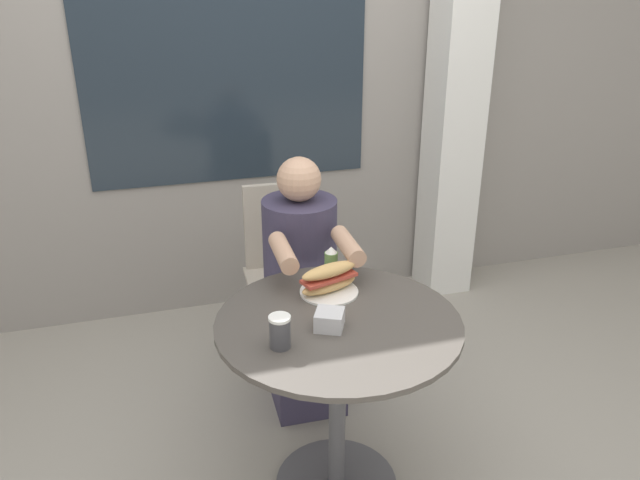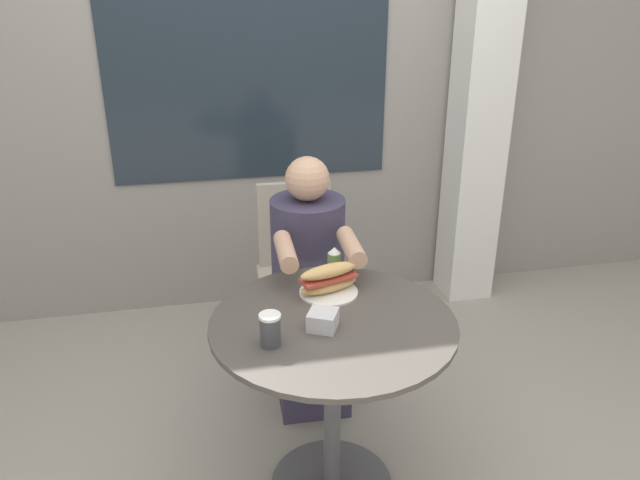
{
  "view_description": "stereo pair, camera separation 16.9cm",
  "coord_description": "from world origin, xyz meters",
  "px_view_note": "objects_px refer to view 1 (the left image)",
  "views": [
    {
      "loc": [
        -0.57,
        -1.7,
        1.79
      ],
      "look_at": [
        0.0,
        0.22,
        0.92
      ],
      "focal_mm": 35.0,
      "sensor_mm": 36.0,
      "label": 1
    },
    {
      "loc": [
        -0.4,
        -1.74,
        1.79
      ],
      "look_at": [
        0.0,
        0.22,
        0.92
      ],
      "focal_mm": 35.0,
      "sensor_mm": 36.0,
      "label": 2
    }
  ],
  "objects_px": {
    "cafe_table": "(338,366)",
    "seated_diner": "(302,299)",
    "diner_chair": "(284,258)",
    "condiment_bottle": "(331,261)",
    "drink_cup": "(280,332)",
    "sandwich_on_plate": "(329,280)"
  },
  "relations": [
    {
      "from": "cafe_table",
      "to": "seated_diner",
      "type": "relative_size",
      "value": 0.75
    },
    {
      "from": "seated_diner",
      "to": "diner_chair",
      "type": "bearing_deg",
      "value": -88.72
    },
    {
      "from": "diner_chair",
      "to": "condiment_bottle",
      "type": "height_order",
      "value": "diner_chair"
    },
    {
      "from": "diner_chair",
      "to": "seated_diner",
      "type": "bearing_deg",
      "value": 91.28
    },
    {
      "from": "seated_diner",
      "to": "drink_cup",
      "type": "bearing_deg",
      "value": 71.94
    },
    {
      "from": "diner_chair",
      "to": "seated_diner",
      "type": "height_order",
      "value": "seated_diner"
    },
    {
      "from": "cafe_table",
      "to": "condiment_bottle",
      "type": "distance_m",
      "value": 0.42
    },
    {
      "from": "seated_diner",
      "to": "condiment_bottle",
      "type": "relative_size",
      "value": 9.92
    },
    {
      "from": "cafe_table",
      "to": "drink_cup",
      "type": "relative_size",
      "value": 7.69
    },
    {
      "from": "diner_chair",
      "to": "drink_cup",
      "type": "distance_m",
      "value": 1.09
    },
    {
      "from": "diner_chair",
      "to": "sandwich_on_plate",
      "type": "distance_m",
      "value": 0.78
    },
    {
      "from": "diner_chair",
      "to": "sandwich_on_plate",
      "type": "xyz_separation_m",
      "value": [
        -0.01,
        -0.74,
        0.25
      ]
    },
    {
      "from": "sandwich_on_plate",
      "to": "seated_diner",
      "type": "bearing_deg",
      "value": 89.64
    },
    {
      "from": "diner_chair",
      "to": "sandwich_on_plate",
      "type": "height_order",
      "value": "diner_chair"
    },
    {
      "from": "drink_cup",
      "to": "condiment_bottle",
      "type": "relative_size",
      "value": 0.96
    },
    {
      "from": "condiment_bottle",
      "to": "sandwich_on_plate",
      "type": "bearing_deg",
      "value": -109.98
    },
    {
      "from": "seated_diner",
      "to": "sandwich_on_plate",
      "type": "height_order",
      "value": "seated_diner"
    },
    {
      "from": "seated_diner",
      "to": "drink_cup",
      "type": "height_order",
      "value": "seated_diner"
    },
    {
      "from": "diner_chair",
      "to": "seated_diner",
      "type": "distance_m",
      "value": 0.35
    },
    {
      "from": "diner_chair",
      "to": "condiment_bottle",
      "type": "relative_size",
      "value": 7.82
    },
    {
      "from": "drink_cup",
      "to": "sandwich_on_plate",
      "type": "bearing_deg",
      "value": 49.68
    },
    {
      "from": "diner_chair",
      "to": "condiment_bottle",
      "type": "distance_m",
      "value": 0.64
    }
  ]
}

